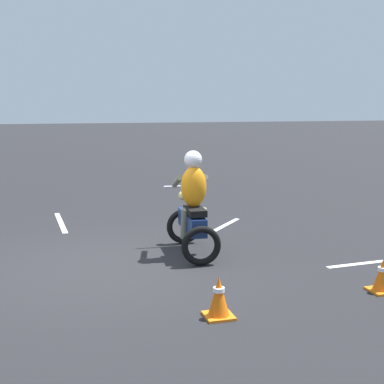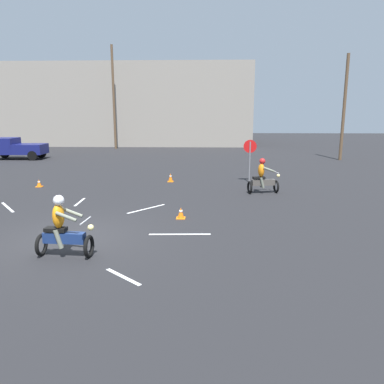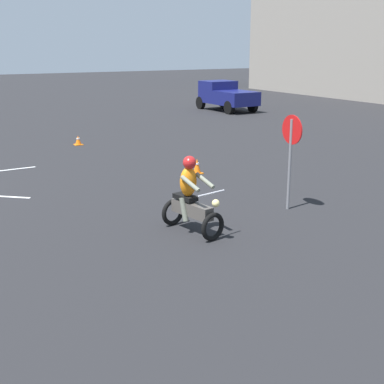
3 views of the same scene
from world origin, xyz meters
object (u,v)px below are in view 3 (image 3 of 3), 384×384
(stop_sign, at_px, (291,143))
(traffic_cone_far_left, at_px, (78,140))
(pickup_truck, at_px, (226,95))
(traffic_cone_near_left, at_px, (197,166))
(motorcycle_rider_background, at_px, (191,200))

(stop_sign, height_order, traffic_cone_far_left, stop_sign)
(stop_sign, bearing_deg, pickup_truck, 151.32)
(traffic_cone_near_left, height_order, traffic_cone_far_left, traffic_cone_near_left)
(stop_sign, relative_size, traffic_cone_near_left, 4.86)
(pickup_truck, distance_m, traffic_cone_near_left, 16.63)
(pickup_truck, xyz_separation_m, stop_sign, (17.73, -9.70, 0.71))
(motorcycle_rider_background, xyz_separation_m, traffic_cone_far_left, (-11.20, 1.13, -0.54))
(motorcycle_rider_background, distance_m, traffic_cone_far_left, 11.27)
(traffic_cone_near_left, bearing_deg, pickup_truck, 143.90)
(motorcycle_rider_background, bearing_deg, pickup_truck, -136.11)
(pickup_truck, height_order, traffic_cone_near_left, pickup_truck)
(traffic_cone_near_left, bearing_deg, traffic_cone_far_left, -165.70)
(traffic_cone_near_left, xyz_separation_m, traffic_cone_far_left, (-6.60, -1.68, -0.04))
(traffic_cone_far_left, bearing_deg, pickup_truck, 120.77)
(pickup_truck, bearing_deg, traffic_cone_far_left, -150.87)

